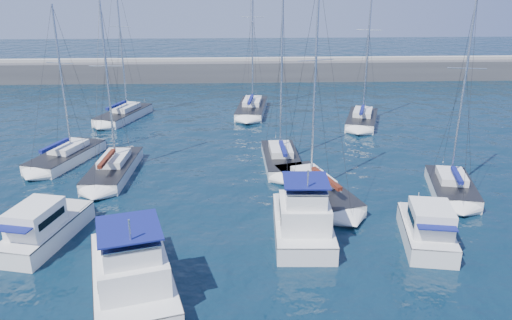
{
  "coord_description": "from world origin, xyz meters",
  "views": [
    {
      "loc": [
        -0.06,
        -28.2,
        15.56
      ],
      "look_at": [
        1.45,
        5.91,
        3.0
      ],
      "focal_mm": 35.0,
      "sensor_mm": 36.0,
      "label": 1
    }
  ],
  "objects_px": {
    "sailboat_back_c": "(362,119)",
    "sailboat_back_a": "(124,114)",
    "motor_yacht_stbd_inner": "(303,222)",
    "sailboat_back_b": "(252,108)",
    "sailboat_mid_c": "(281,159)",
    "sailboat_mid_e": "(451,187)",
    "motor_yacht_port_outer": "(44,229)",
    "motor_yacht_stbd_outer": "(427,230)",
    "sailboat_mid_d": "(316,188)",
    "motor_yacht_port_inner": "(132,274)",
    "sailboat_mid_a": "(67,156)",
    "sailboat_mid_b": "(114,169)"
  },
  "relations": [
    {
      "from": "motor_yacht_stbd_outer",
      "to": "sailboat_back_c",
      "type": "bearing_deg",
      "value": 94.83
    },
    {
      "from": "sailboat_back_c",
      "to": "sailboat_back_b",
      "type": "bearing_deg",
      "value": 173.15
    },
    {
      "from": "motor_yacht_stbd_outer",
      "to": "sailboat_mid_a",
      "type": "bearing_deg",
      "value": 159.67
    },
    {
      "from": "motor_yacht_port_outer",
      "to": "motor_yacht_port_inner",
      "type": "xyz_separation_m",
      "value": [
        6.47,
        -5.52,
        0.19
      ]
    },
    {
      "from": "sailboat_back_c",
      "to": "sailboat_back_a",
      "type": "bearing_deg",
      "value": -168.78
    },
    {
      "from": "motor_yacht_port_outer",
      "to": "sailboat_back_b",
      "type": "distance_m",
      "value": 34.31
    },
    {
      "from": "motor_yacht_port_outer",
      "to": "sailboat_mid_b",
      "type": "xyz_separation_m",
      "value": [
        1.7,
        11.41,
        -0.43
      ]
    },
    {
      "from": "motor_yacht_port_outer",
      "to": "motor_yacht_stbd_outer",
      "type": "xyz_separation_m",
      "value": [
        23.59,
        -1.2,
        0.0
      ]
    },
    {
      "from": "motor_yacht_port_inner",
      "to": "sailboat_mid_d",
      "type": "xyz_separation_m",
      "value": [
        11.47,
        12.02,
        -0.61
      ]
    },
    {
      "from": "motor_yacht_stbd_inner",
      "to": "sailboat_mid_c",
      "type": "height_order",
      "value": "sailboat_mid_c"
    },
    {
      "from": "sailboat_mid_b",
      "to": "sailboat_mid_d",
      "type": "height_order",
      "value": "sailboat_mid_d"
    },
    {
      "from": "motor_yacht_port_inner",
      "to": "sailboat_back_b",
      "type": "xyz_separation_m",
      "value": [
        7.53,
        36.85,
        -0.59
      ]
    },
    {
      "from": "motor_yacht_stbd_inner",
      "to": "sailboat_back_a",
      "type": "xyz_separation_m",
      "value": [
        -17.07,
        29.03,
        -0.59
      ]
    },
    {
      "from": "sailboat_back_b",
      "to": "sailboat_mid_e",
      "type": "bearing_deg",
      "value": -52.29
    },
    {
      "from": "motor_yacht_port_inner",
      "to": "sailboat_mid_b",
      "type": "bearing_deg",
      "value": 90.15
    },
    {
      "from": "sailboat_back_c",
      "to": "motor_yacht_stbd_outer",
      "type": "bearing_deg",
      "value": -77.34
    },
    {
      "from": "motor_yacht_stbd_inner",
      "to": "sailboat_back_b",
      "type": "relative_size",
      "value": 0.43
    },
    {
      "from": "sailboat_mid_b",
      "to": "sailboat_back_b",
      "type": "height_order",
      "value": "sailboat_back_b"
    },
    {
      "from": "sailboat_mid_e",
      "to": "sailboat_back_b",
      "type": "height_order",
      "value": "sailboat_back_b"
    },
    {
      "from": "motor_yacht_stbd_outer",
      "to": "sailboat_mid_c",
      "type": "distance_m",
      "value": 16.26
    },
    {
      "from": "motor_yacht_stbd_inner",
      "to": "sailboat_mid_d",
      "type": "xyz_separation_m",
      "value": [
        1.87,
        6.57,
        -0.61
      ]
    },
    {
      "from": "sailboat_mid_a",
      "to": "sailboat_mid_e",
      "type": "distance_m",
      "value": 32.61
    },
    {
      "from": "motor_yacht_stbd_outer",
      "to": "motor_yacht_stbd_inner",
      "type": "bearing_deg",
      "value": -178.14
    },
    {
      "from": "sailboat_mid_d",
      "to": "sailboat_back_a",
      "type": "distance_m",
      "value": 29.37
    },
    {
      "from": "sailboat_back_b",
      "to": "motor_yacht_port_outer",
      "type": "bearing_deg",
      "value": -106.17
    },
    {
      "from": "sailboat_back_a",
      "to": "sailboat_back_b",
      "type": "bearing_deg",
      "value": 28.4
    },
    {
      "from": "sailboat_mid_d",
      "to": "sailboat_mid_c",
      "type": "bearing_deg",
      "value": 90.21
    },
    {
      "from": "sailboat_mid_c",
      "to": "sailboat_mid_d",
      "type": "xyz_separation_m",
      "value": [
        2.04,
        -6.63,
        -0.0
      ]
    },
    {
      "from": "motor_yacht_port_inner",
      "to": "sailboat_back_a",
      "type": "height_order",
      "value": "sailboat_back_a"
    },
    {
      "from": "motor_yacht_port_inner",
      "to": "sailboat_mid_c",
      "type": "xyz_separation_m",
      "value": [
        9.43,
        18.65,
        -0.61
      ]
    },
    {
      "from": "sailboat_mid_d",
      "to": "sailboat_back_b",
      "type": "xyz_separation_m",
      "value": [
        -3.94,
        24.83,
        0.02
      ]
    },
    {
      "from": "sailboat_mid_e",
      "to": "sailboat_back_b",
      "type": "distance_m",
      "value": 28.81
    },
    {
      "from": "sailboat_mid_d",
      "to": "sailboat_back_c",
      "type": "height_order",
      "value": "sailboat_back_c"
    },
    {
      "from": "motor_yacht_stbd_inner",
      "to": "sailboat_mid_d",
      "type": "distance_m",
      "value": 6.86
    },
    {
      "from": "sailboat_mid_d",
      "to": "motor_yacht_port_inner",
      "type": "bearing_deg",
      "value": -150.52
    },
    {
      "from": "motor_yacht_stbd_inner",
      "to": "motor_yacht_stbd_outer",
      "type": "distance_m",
      "value": 7.61
    },
    {
      "from": "motor_yacht_port_inner",
      "to": "sailboat_mid_e",
      "type": "height_order",
      "value": "sailboat_mid_e"
    },
    {
      "from": "motor_yacht_stbd_inner",
      "to": "sailboat_back_b",
      "type": "bearing_deg",
      "value": 96.43
    },
    {
      "from": "sailboat_mid_c",
      "to": "sailboat_back_a",
      "type": "xyz_separation_m",
      "value": [
        -16.9,
        15.83,
        0.02
      ]
    },
    {
      "from": "motor_yacht_port_inner",
      "to": "sailboat_mid_a",
      "type": "bearing_deg",
      "value": 99.96
    },
    {
      "from": "sailboat_back_a",
      "to": "sailboat_back_b",
      "type": "height_order",
      "value": "sailboat_back_b"
    },
    {
      "from": "motor_yacht_port_outer",
      "to": "motor_yacht_port_inner",
      "type": "relative_size",
      "value": 0.77
    },
    {
      "from": "motor_yacht_port_outer",
      "to": "motor_yacht_stbd_inner",
      "type": "xyz_separation_m",
      "value": [
        16.07,
        -0.08,
        0.19
      ]
    },
    {
      "from": "sailboat_mid_b",
      "to": "sailboat_back_c",
      "type": "relative_size",
      "value": 0.87
    },
    {
      "from": "motor_yacht_stbd_outer",
      "to": "sailboat_mid_a",
      "type": "xyz_separation_m",
      "value": [
        -26.79,
        15.9,
        -0.43
      ]
    },
    {
      "from": "sailboat_mid_d",
      "to": "sailboat_mid_e",
      "type": "bearing_deg",
      "value": -17.82
    },
    {
      "from": "sailboat_mid_c",
      "to": "sailboat_mid_e",
      "type": "height_order",
      "value": "sailboat_mid_e"
    },
    {
      "from": "motor_yacht_port_inner",
      "to": "motor_yacht_stbd_outer",
      "type": "xyz_separation_m",
      "value": [
        17.12,
        4.32,
        -0.19
      ]
    },
    {
      "from": "motor_yacht_port_outer",
      "to": "sailboat_mid_e",
      "type": "height_order",
      "value": "sailboat_mid_e"
    },
    {
      "from": "motor_yacht_stbd_outer",
      "to": "sailboat_mid_d",
      "type": "xyz_separation_m",
      "value": [
        -5.65,
        7.69,
        -0.42
      ]
    }
  ]
}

